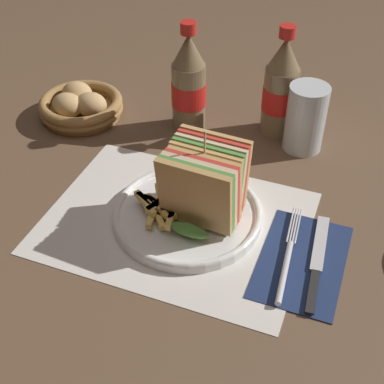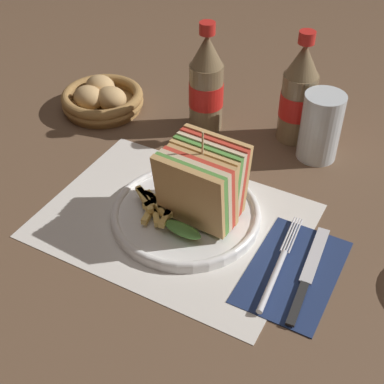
# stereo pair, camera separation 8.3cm
# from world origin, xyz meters

# --- Properties ---
(ground_plane) EXTENTS (4.00, 4.00, 0.00)m
(ground_plane) POSITION_xyz_m (0.00, 0.00, 0.00)
(ground_plane) COLOR brown
(placemat) EXTENTS (0.40, 0.30, 0.00)m
(placemat) POSITION_xyz_m (-0.02, 0.01, 0.00)
(placemat) COLOR silver
(placemat) RESTS_ON ground_plane
(plate_main) EXTENTS (0.24, 0.24, 0.02)m
(plate_main) POSITION_xyz_m (-0.01, 0.03, 0.01)
(plate_main) COLOR white
(plate_main) RESTS_ON ground_plane
(club_sandwich) EXTENTS (0.12, 0.12, 0.15)m
(club_sandwich) POSITION_xyz_m (0.02, 0.03, 0.07)
(club_sandwich) COLOR tan
(club_sandwich) RESTS_ON plate_main
(fries_pile) EXTENTS (0.09, 0.10, 0.02)m
(fries_pile) POSITION_xyz_m (-0.04, 0.01, 0.03)
(fries_pile) COLOR #E5C166
(fries_pile) RESTS_ON plate_main
(napkin) EXTENTS (0.12, 0.19, 0.00)m
(napkin) POSITION_xyz_m (0.18, 0.00, 0.00)
(napkin) COLOR navy
(napkin) RESTS_ON ground_plane
(fork) EXTENTS (0.03, 0.20, 0.01)m
(fork) POSITION_xyz_m (0.16, -0.02, 0.01)
(fork) COLOR silver
(fork) RESTS_ON napkin
(knife) EXTENTS (0.03, 0.19, 0.00)m
(knife) POSITION_xyz_m (0.20, 0.00, 0.01)
(knife) COLOR black
(knife) RESTS_ON napkin
(coke_bottle_near) EXTENTS (0.07, 0.07, 0.21)m
(coke_bottle_near) POSITION_xyz_m (-0.10, 0.28, 0.09)
(coke_bottle_near) COLOR #7A6647
(coke_bottle_near) RESTS_ON ground_plane
(coke_bottle_far) EXTENTS (0.07, 0.07, 0.21)m
(coke_bottle_far) POSITION_xyz_m (0.06, 0.32, 0.09)
(coke_bottle_far) COLOR #7A6647
(coke_bottle_far) RESTS_ON ground_plane
(glass_near) EXTENTS (0.07, 0.07, 0.12)m
(glass_near) POSITION_xyz_m (0.12, 0.29, 0.06)
(glass_near) COLOR silver
(glass_near) RESTS_ON ground_plane
(bread_basket) EXTENTS (0.17, 0.17, 0.06)m
(bread_basket) POSITION_xyz_m (-0.32, 0.23, 0.02)
(bread_basket) COLOR olive
(bread_basket) RESTS_ON ground_plane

